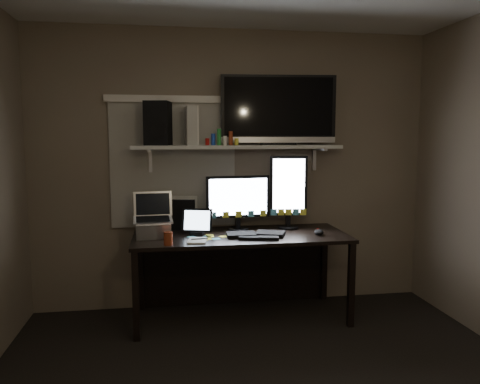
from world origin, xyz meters
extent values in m
plane|color=#6A5A4C|center=(0.00, 1.80, 1.25)|extent=(3.60, 0.00, 3.60)
cube|color=#B6B2A3|center=(-0.55, 1.79, 1.30)|extent=(1.10, 0.02, 1.10)
cube|color=black|center=(0.00, 1.43, 0.71)|extent=(1.80, 0.75, 0.03)
cube|color=black|center=(0.00, 1.78, 0.35)|extent=(1.80, 0.02, 0.70)
cube|color=black|center=(-0.86, 1.09, 0.35)|extent=(0.05, 0.05, 0.70)
cube|color=black|center=(0.86, 1.09, 0.35)|extent=(0.05, 0.05, 0.70)
cube|color=black|center=(-0.86, 1.76, 0.35)|extent=(0.05, 0.05, 0.70)
cube|color=black|center=(0.86, 1.76, 0.35)|extent=(0.05, 0.05, 0.70)
cube|color=silver|center=(0.00, 1.62, 1.46)|extent=(1.80, 0.35, 0.03)
cube|color=black|center=(0.00, 1.59, 0.98)|extent=(0.57, 0.11, 0.50)
cube|color=black|center=(0.46, 1.61, 1.06)|extent=(0.34, 0.10, 0.67)
cube|color=black|center=(0.11, 1.34, 0.75)|extent=(0.52, 0.29, 0.03)
ellipsoid|color=black|center=(0.65, 1.31, 0.75)|extent=(0.10, 0.13, 0.04)
cube|color=silver|center=(-0.38, 1.22, 0.74)|extent=(0.18, 0.23, 0.01)
cube|color=black|center=(-0.37, 1.46, 0.84)|extent=(0.28, 0.18, 0.23)
cube|color=black|center=(-0.48, 1.73, 0.87)|extent=(0.25, 0.16, 0.29)
cube|color=silver|center=(-0.73, 1.43, 0.91)|extent=(0.34, 0.28, 0.36)
cylinder|color=maroon|center=(-0.61, 1.13, 0.78)|extent=(0.09, 0.09, 0.10)
cube|color=black|center=(0.37, 1.66, 1.78)|extent=(1.03, 0.28, 0.61)
cube|color=silver|center=(-0.39, 1.63, 1.64)|extent=(0.11, 0.28, 0.33)
cube|color=black|center=(-0.67, 1.64, 1.66)|extent=(0.24, 0.28, 0.37)
camera|label=1|loc=(-0.61, -2.42, 1.56)|focal=35.00mm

